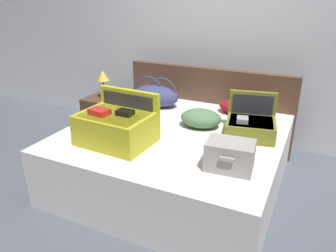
{
  "coord_description": "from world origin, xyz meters",
  "views": [
    {
      "loc": [
        1.09,
        -2.01,
        1.68
      ],
      "look_at": [
        0.0,
        0.27,
        0.62
      ],
      "focal_mm": 34.76,
      "sensor_mm": 36.0,
      "label": 1
    }
  ],
  "objects_px": {
    "duffel_bag": "(156,96)",
    "table_lamp": "(103,77)",
    "nightstand": "(106,117)",
    "hard_case_large": "(116,126)",
    "pillow_near_headboard": "(201,118)",
    "pillow_center_head": "(239,107)",
    "hard_case_small": "(230,156)",
    "bed": "(174,157)",
    "hard_case_medium": "(251,125)"
  },
  "relations": [
    {
      "from": "duffel_bag",
      "to": "table_lamp",
      "type": "distance_m",
      "value": 0.75
    },
    {
      "from": "nightstand",
      "to": "table_lamp",
      "type": "xyz_separation_m",
      "value": [
        0.0,
        0.0,
        0.49
      ]
    },
    {
      "from": "hard_case_large",
      "to": "pillow_near_headboard",
      "type": "bearing_deg",
      "value": 53.34
    },
    {
      "from": "duffel_bag",
      "to": "pillow_near_headboard",
      "type": "height_order",
      "value": "duffel_bag"
    },
    {
      "from": "pillow_center_head",
      "to": "hard_case_small",
      "type": "bearing_deg",
      "value": -78.99
    },
    {
      "from": "bed",
      "to": "hard_case_small",
      "type": "relative_size",
      "value": 5.35
    },
    {
      "from": "duffel_bag",
      "to": "nightstand",
      "type": "xyz_separation_m",
      "value": [
        -0.74,
        0.09,
        -0.4
      ]
    },
    {
      "from": "bed",
      "to": "nightstand",
      "type": "distance_m",
      "value": 1.35
    },
    {
      "from": "hard_case_medium",
      "to": "nightstand",
      "type": "distance_m",
      "value": 1.91
    },
    {
      "from": "hard_case_small",
      "to": "duffel_bag",
      "type": "distance_m",
      "value": 1.44
    },
    {
      "from": "bed",
      "to": "hard_case_large",
      "type": "distance_m",
      "value": 0.66
    },
    {
      "from": "bed",
      "to": "duffel_bag",
      "type": "xyz_separation_m",
      "value": [
        -0.46,
        0.53,
        0.38
      ]
    },
    {
      "from": "hard_case_small",
      "to": "pillow_near_headboard",
      "type": "relative_size",
      "value": 0.93
    },
    {
      "from": "hard_case_large",
      "to": "pillow_center_head",
      "type": "distance_m",
      "value": 1.31
    },
    {
      "from": "hard_case_small",
      "to": "pillow_center_head",
      "type": "bearing_deg",
      "value": 95.56
    },
    {
      "from": "pillow_near_headboard",
      "to": "pillow_center_head",
      "type": "relative_size",
      "value": 0.94
    },
    {
      "from": "bed",
      "to": "hard_case_large",
      "type": "height_order",
      "value": "hard_case_large"
    },
    {
      "from": "table_lamp",
      "to": "bed",
      "type": "bearing_deg",
      "value": -27.34
    },
    {
      "from": "pillow_near_headboard",
      "to": "hard_case_medium",
      "type": "bearing_deg",
      "value": 0.87
    },
    {
      "from": "hard_case_large",
      "to": "bed",
      "type": "bearing_deg",
      "value": 53.77
    },
    {
      "from": "duffel_bag",
      "to": "nightstand",
      "type": "bearing_deg",
      "value": 172.87
    },
    {
      "from": "hard_case_large",
      "to": "pillow_near_headboard",
      "type": "height_order",
      "value": "hard_case_large"
    },
    {
      "from": "pillow_center_head",
      "to": "nightstand",
      "type": "height_order",
      "value": "pillow_center_head"
    },
    {
      "from": "hard_case_large",
      "to": "hard_case_small",
      "type": "xyz_separation_m",
      "value": [
        0.95,
        -0.02,
        -0.05
      ]
    },
    {
      "from": "duffel_bag",
      "to": "nightstand",
      "type": "height_order",
      "value": "duffel_bag"
    },
    {
      "from": "hard_case_small",
      "to": "pillow_center_head",
      "type": "height_order",
      "value": "hard_case_small"
    },
    {
      "from": "bed",
      "to": "hard_case_small",
      "type": "height_order",
      "value": "hard_case_small"
    },
    {
      "from": "pillow_center_head",
      "to": "nightstand",
      "type": "relative_size",
      "value": 0.81
    },
    {
      "from": "bed",
      "to": "hard_case_large",
      "type": "xyz_separation_m",
      "value": [
        -0.33,
        -0.41,
        0.41
      ]
    },
    {
      "from": "hard_case_large",
      "to": "hard_case_medium",
      "type": "height_order",
      "value": "hard_case_large"
    },
    {
      "from": "pillow_center_head",
      "to": "duffel_bag",
      "type": "bearing_deg",
      "value": -169.86
    },
    {
      "from": "hard_case_medium",
      "to": "table_lamp",
      "type": "relative_size",
      "value": 1.43
    },
    {
      "from": "hard_case_medium",
      "to": "pillow_near_headboard",
      "type": "height_order",
      "value": "hard_case_medium"
    },
    {
      "from": "hard_case_medium",
      "to": "hard_case_small",
      "type": "bearing_deg",
      "value": -101.25
    },
    {
      "from": "hard_case_large",
      "to": "pillow_center_head",
      "type": "bearing_deg",
      "value": 59.05
    },
    {
      "from": "duffel_bag",
      "to": "table_lamp",
      "type": "height_order",
      "value": "duffel_bag"
    },
    {
      "from": "hard_case_small",
      "to": "nightstand",
      "type": "height_order",
      "value": "hard_case_small"
    },
    {
      "from": "hard_case_medium",
      "to": "hard_case_small",
      "type": "relative_size",
      "value": 1.36
    },
    {
      "from": "pillow_center_head",
      "to": "bed",
      "type": "bearing_deg",
      "value": -120.35
    },
    {
      "from": "bed",
      "to": "hard_case_medium",
      "type": "distance_m",
      "value": 0.75
    },
    {
      "from": "hard_case_large",
      "to": "table_lamp",
      "type": "xyz_separation_m",
      "value": [
        -0.87,
        1.03,
        0.07
      ]
    },
    {
      "from": "bed",
      "to": "nightstand",
      "type": "xyz_separation_m",
      "value": [
        -1.2,
        0.62,
        -0.02
      ]
    },
    {
      "from": "hard_case_medium",
      "to": "pillow_near_headboard",
      "type": "xyz_separation_m",
      "value": [
        -0.45,
        -0.01,
        -0.01
      ]
    },
    {
      "from": "pillow_center_head",
      "to": "table_lamp",
      "type": "xyz_separation_m",
      "value": [
        -1.6,
        -0.06,
        0.15
      ]
    },
    {
      "from": "bed",
      "to": "hard_case_medium",
      "type": "height_order",
      "value": "hard_case_medium"
    },
    {
      "from": "nightstand",
      "to": "duffel_bag",
      "type": "bearing_deg",
      "value": -7.13
    },
    {
      "from": "pillow_center_head",
      "to": "hard_case_medium",
      "type": "bearing_deg",
      "value": -65.03
    },
    {
      "from": "hard_case_large",
      "to": "hard_case_medium",
      "type": "xyz_separation_m",
      "value": [
        0.95,
        0.62,
        -0.05
      ]
    },
    {
      "from": "duffel_bag",
      "to": "pillow_near_headboard",
      "type": "distance_m",
      "value": 0.71
    },
    {
      "from": "hard_case_medium",
      "to": "pillow_center_head",
      "type": "height_order",
      "value": "hard_case_medium"
    }
  ]
}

